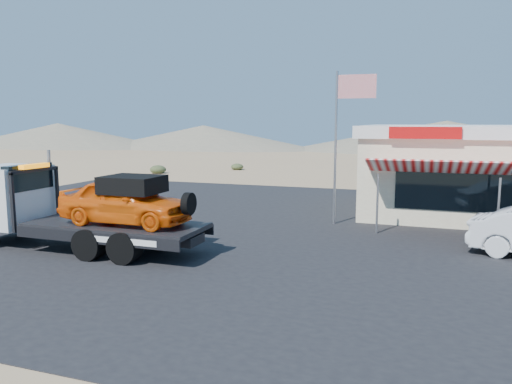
{
  "coord_description": "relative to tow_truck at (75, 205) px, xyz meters",
  "views": [
    {
      "loc": [
        8.29,
        -15.09,
        4.09
      ],
      "look_at": [
        2.2,
        2.15,
        1.5
      ],
      "focal_mm": 35.0,
      "sensor_mm": 36.0,
      "label": 1
    }
  ],
  "objects": [
    {
      "name": "ground",
      "position": [
        2.39,
        2.2,
        -1.46
      ],
      "size": [
        120.0,
        120.0,
        0.0
      ],
      "primitive_type": "plane",
      "color": "#A07E5B",
      "rests_on": "ground"
    },
    {
      "name": "asphalt_lot",
      "position": [
        4.39,
        5.2,
        -1.45
      ],
      "size": [
        32.0,
        24.0,
        0.02
      ],
      "primitive_type": "cube",
      "color": "black",
      "rests_on": "ground"
    },
    {
      "name": "tow_truck",
      "position": [
        0.0,
        0.0,
        0.0
      ],
      "size": [
        8.08,
        2.4,
        2.7
      ],
      "color": "black",
      "rests_on": "asphalt_lot"
    },
    {
      "name": "jerky_store",
      "position": [
        12.89,
        11.17,
        0.53
      ],
      "size": [
        10.4,
        9.97,
        3.9
      ],
      "color": "beige",
      "rests_on": "asphalt_lot"
    },
    {
      "name": "flagpole",
      "position": [
        7.32,
        6.7,
        2.31
      ],
      "size": [
        1.55,
        0.1,
        6.0
      ],
      "color": "#99999E",
      "rests_on": "asphalt_lot"
    },
    {
      "name": "desert_scrub",
      "position": [
        -10.48,
        14.13,
        -1.18
      ],
      "size": [
        24.75,
        36.14,
        0.69
      ],
      "color": "#313E21",
      "rests_on": "ground"
    },
    {
      "name": "distant_hills",
      "position": [
        -7.39,
        57.34,
        0.43
      ],
      "size": [
        126.0,
        48.0,
        4.2
      ],
      "color": "#726B59",
      "rests_on": "ground"
    }
  ]
}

